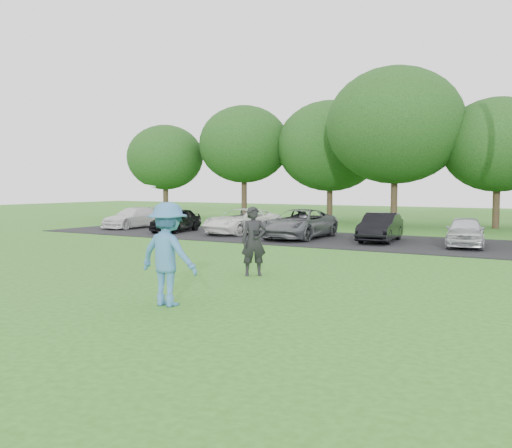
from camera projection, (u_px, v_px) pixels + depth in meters
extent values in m
plane|color=#2E651D|center=(168.00, 298.00, 11.60)|extent=(100.00, 100.00, 0.00)
cube|color=black|center=(377.00, 242.00, 22.75)|extent=(32.00, 6.50, 0.03)
imported|color=teal|center=(168.00, 254.00, 10.83)|extent=(1.28, 0.75, 1.97)
cylinder|color=white|center=(148.00, 186.00, 10.62)|extent=(0.28, 0.27, 0.10)
imported|color=black|center=(254.00, 241.00, 14.39)|extent=(0.76, 0.73, 1.75)
cube|color=black|center=(256.00, 232.00, 14.12)|extent=(0.17, 0.17, 0.10)
imported|color=silver|center=(133.00, 218.00, 29.82)|extent=(1.72, 3.78, 1.07)
imported|color=black|center=(176.00, 220.00, 27.46)|extent=(1.89, 3.51, 1.13)
imported|color=white|center=(242.00, 221.00, 26.31)|extent=(2.51, 4.40, 1.16)
imported|color=#54565B|center=(299.00, 224.00, 24.08)|extent=(2.14, 4.45, 1.22)
imported|color=black|center=(380.00, 227.00, 22.66)|extent=(1.59, 3.58, 1.14)
imported|color=silver|center=(465.00, 231.00, 20.86)|extent=(1.84, 3.44, 1.11)
cylinder|color=#38281C|center=(166.00, 202.00, 39.23)|extent=(0.36, 0.36, 2.20)
ellipsoid|color=#214C19|center=(165.00, 157.00, 39.01)|extent=(5.20, 5.20, 4.42)
cylinder|color=#38281C|center=(244.00, 199.00, 37.60)|extent=(0.36, 0.36, 2.70)
ellipsoid|color=#214C19|center=(244.00, 144.00, 37.36)|extent=(5.94, 5.94, 5.05)
cylinder|color=#38281C|center=(330.00, 203.00, 36.02)|extent=(0.36, 0.36, 2.20)
ellipsoid|color=#214C19|center=(330.00, 146.00, 35.77)|extent=(6.68, 6.68, 5.68)
cylinder|color=#38281C|center=(394.00, 202.00, 31.05)|extent=(0.36, 0.36, 2.70)
ellipsoid|color=#214C19|center=(395.00, 125.00, 30.76)|extent=(7.42, 7.42, 6.31)
cylinder|color=#38281C|center=(496.00, 207.00, 29.72)|extent=(0.36, 0.36, 2.20)
ellipsoid|color=#214C19|center=(498.00, 145.00, 29.49)|extent=(5.76, 5.76, 4.90)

